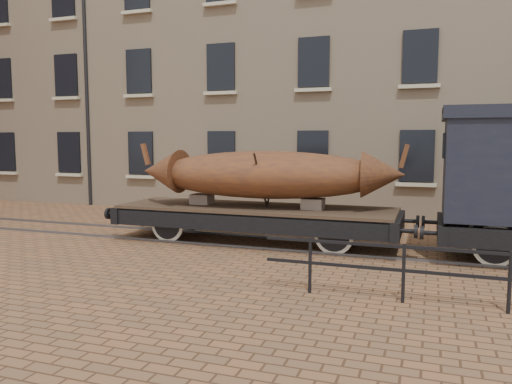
% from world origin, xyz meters
% --- Properties ---
extents(ground, '(90.00, 90.00, 0.00)m').
position_xyz_m(ground, '(0.00, 0.00, 0.00)').
color(ground, brown).
extents(warehouse_cream, '(40.00, 10.19, 14.00)m').
position_xyz_m(warehouse_cream, '(3.00, 9.99, 7.00)').
color(warehouse_cream, beige).
rests_on(warehouse_cream, ground).
extents(rail_track, '(30.00, 1.52, 0.06)m').
position_xyz_m(rail_track, '(0.00, 0.00, 0.03)').
color(rail_track, '#59595E').
rests_on(rail_track, ground).
extents(flatcar_wagon, '(8.24, 2.23, 1.24)m').
position_xyz_m(flatcar_wagon, '(0.62, -0.00, 0.78)').
color(flatcar_wagon, '#4A3625').
rests_on(flatcar_wagon, ground).
extents(iron_boat, '(7.05, 2.58, 1.67)m').
position_xyz_m(iron_boat, '(0.94, -0.00, 1.83)').
color(iron_boat, brown).
rests_on(iron_boat, flatcar_wagon).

